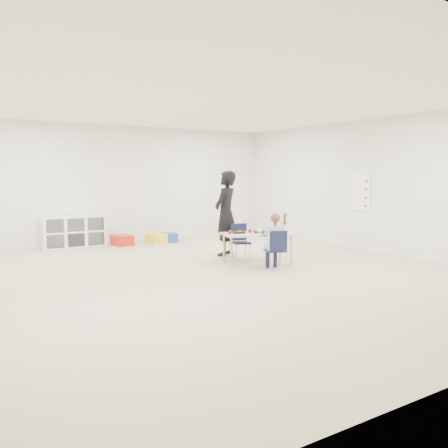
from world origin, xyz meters
TOP-DOWN VIEW (x-y plane):
  - room at (0.00, 0.00)m, footprint 9.00×9.02m
  - table at (1.07, 0.38)m, footprint 1.38×0.98m
  - chair_near at (1.05, -0.17)m, footprint 0.41×0.40m
  - chair_far at (1.09, 0.93)m, footprint 0.41×0.40m
  - child at (1.05, -0.17)m, footprint 0.58×0.58m
  - lunch_tray_near at (1.15, 0.40)m, footprint 0.26×0.22m
  - lunch_tray_far at (0.76, 0.53)m, footprint 0.26×0.22m
  - milk_carton at (1.04, 0.27)m, footprint 0.09×0.09m
  - bread_roll at (1.32, 0.21)m, footprint 0.09×0.09m
  - apple_near at (0.96, 0.46)m, footprint 0.07×0.07m
  - apple_far at (0.56, 0.51)m, footprint 0.07×0.07m
  - cubby_shelf at (-1.20, 4.28)m, footprint 1.40×0.40m
  - rules_poster at (3.98, 0.60)m, footprint 0.02×0.60m
  - adult at (1.10, 1.50)m, footprint 0.75×0.68m
  - bin_red at (-0.19, 3.94)m, footprint 0.42×0.52m
  - bin_yellow at (0.63, 3.86)m, footprint 0.42×0.51m
  - bin_blue at (0.99, 3.88)m, footprint 0.45×0.52m

SIDE VIEW (x-z plane):
  - bin_blue at x=0.99m, z-range 0.00..0.22m
  - bin_yellow at x=0.63m, z-range 0.00..0.23m
  - bin_red at x=-0.19m, z-range 0.00..0.24m
  - table at x=1.07m, z-range 0.00..0.58m
  - chair_near at x=1.05m, z-range 0.00..0.69m
  - chair_far at x=1.09m, z-range 0.00..0.69m
  - cubby_shelf at x=-1.20m, z-range 0.00..0.70m
  - child at x=1.05m, z-range 0.00..1.08m
  - lunch_tray_near at x=1.15m, z-range 0.57..0.60m
  - lunch_tray_far at x=0.76m, z-range 0.57..0.60m
  - bread_roll at x=1.32m, z-range 0.57..0.64m
  - apple_near at x=0.96m, z-range 0.57..0.64m
  - apple_far at x=0.56m, z-range 0.57..0.64m
  - milk_carton at x=1.04m, z-range 0.57..0.67m
  - adult at x=1.10m, z-range 0.00..1.71m
  - rules_poster at x=3.98m, z-range 0.85..1.65m
  - room at x=0.00m, z-range 0.00..2.80m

